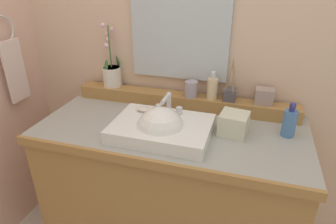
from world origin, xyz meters
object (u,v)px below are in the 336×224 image
Objects in this scene: soap_bar at (143,109)px; tissue_box at (234,124)px; hand_towel at (15,71)px; sink_basin at (161,130)px; reed_diffuser at (230,94)px; trinket_box at (264,96)px; potted_plant at (112,73)px; soap_dispenser at (212,88)px; lotion_bottle at (289,122)px; tumbler_cup at (191,89)px.

tissue_box is (0.46, 0.01, -0.02)m from soap_bar.
sink_basin is at bearing -9.21° from hand_towel.
reed_diffuser is 2.47× the size of trinket_box.
sink_basin is 3.62× the size of tissue_box.
soap_bar is at bearing -3.64° from hand_towel.
tissue_box is at bearing -1.68° from hand_towel.
potted_plant reaches higher than soap_bar.
soap_dispenser is 1.64× the size of trinket_box.
tissue_box is at bearing -166.86° from lotion_bottle.
soap_dispenser is (0.19, 0.35, 0.11)m from sink_basin.
tissue_box is (0.77, -0.25, -0.10)m from potted_plant.
reed_diffuser is at bearing 8.87° from hand_towel.
sink_basin is 0.59m from potted_plant.
trinket_box is (0.18, 0.01, 0.01)m from reed_diffuser.
sink_basin is 0.46m from reed_diffuser.
sink_basin is 0.61m from lotion_bottle.
soap_dispenser reaches higher than sink_basin.
reed_diffuser is at bearing 150.43° from lotion_bottle.
tumbler_cup is at bearing 49.89° from soap_bar.
soap_dispenser is 0.44m from lotion_bottle.
soap_dispenser is 0.28m from trinket_box.
lotion_bottle is (1.02, -0.19, -0.08)m from potted_plant.
reed_diffuser reaches higher than soap_bar.
hand_towel is at bearing -170.51° from soap_dispenser.
sink_basin is at bearing -101.50° from tumbler_cup.
soap_bar is (-0.13, 0.10, 0.05)m from sink_basin.
tumbler_cup is at bearing -179.11° from trinket_box.
tissue_box is at bearing 1.84° from soap_bar.
trinket_box is at bearing 3.67° from reed_diffuser.
trinket_box is at bearing 37.95° from sink_basin.
hand_towel reaches higher than reed_diffuser.
hand_towel is at bearing -174.18° from trinket_box.
tissue_box is at bearing -77.97° from reed_diffuser.
reed_diffuser is 1.26m from hand_towel.
potted_plant reaches higher than hand_towel.
trinket_box is (0.28, 0.01, -0.02)m from soap_dispenser.
tumbler_cup is 0.25× the size of hand_towel.
soap_bar is at bearing -174.08° from lotion_bottle.
tumbler_cup is at bearing -175.84° from soap_dispenser.
reed_diffuser reaches higher than sink_basin.
soap_dispenser is 1.16m from hand_towel.
potted_plant reaches higher than soap_dispenser.
soap_bar is 0.77× the size of tumbler_cup.
potted_plant is at bearing 169.34° from lotion_bottle.
soap_dispenser is 0.12m from tumbler_cup.
soap_bar is 0.73× the size of trinket_box.
hand_towel is (-1.03, -0.18, 0.07)m from tumbler_cup.
soap_bar is at bearing -158.85° from trinket_box.
tumbler_cup is at bearing -177.04° from reed_diffuser.
soap_bar is at bearing -130.11° from tumbler_cup.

